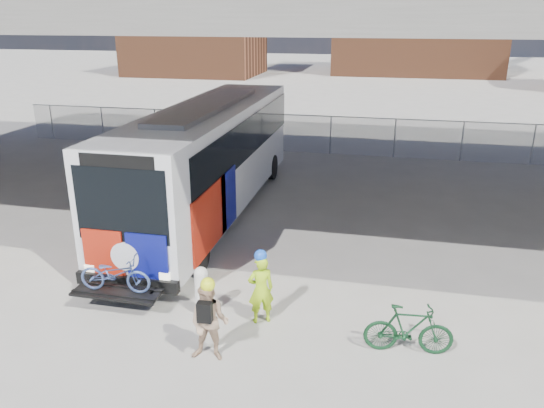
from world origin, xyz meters
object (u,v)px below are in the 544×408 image
(cyclist_tan, at_px, (209,322))
(bike_parked, at_px, (409,329))
(bus, at_px, (210,151))
(cyclist_hivis, at_px, (261,288))
(bollard, at_px, (202,289))

(cyclist_tan, height_order, bike_parked, cyclist_tan)
(bus, bearing_deg, bike_parked, -46.78)
(cyclist_tan, bearing_deg, cyclist_hivis, 63.65)
(cyclist_tan, bearing_deg, bus, 105.01)
(bus, xyz_separation_m, bollard, (1.93, -6.33, -1.49))
(bike_parked, bearing_deg, bus, 38.14)
(cyclist_hivis, relative_size, cyclist_tan, 0.97)
(bus, xyz_separation_m, bike_parked, (6.39, -6.80, -1.58))
(bus, relative_size, bollard, 11.08)
(bus, height_order, bollard, bus)
(cyclist_hivis, height_order, bike_parked, cyclist_hivis)
(bollard, bearing_deg, cyclist_tan, -64.94)
(cyclist_hivis, xyz_separation_m, bike_parked, (3.11, -0.47, -0.30))
(bus, height_order, cyclist_hivis, bus)
(cyclist_tan, relative_size, bike_parked, 1.01)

